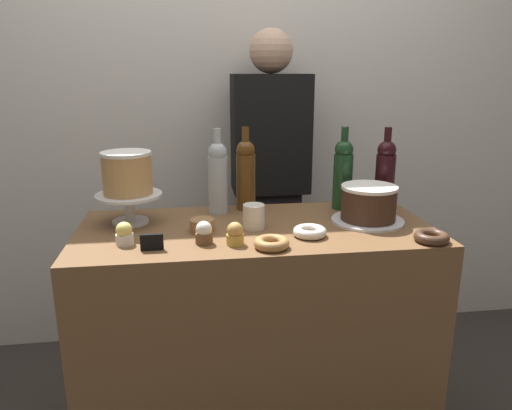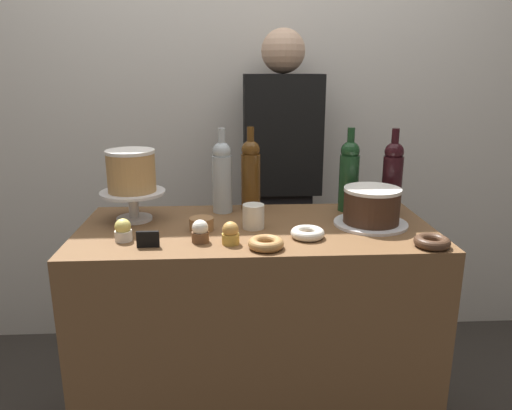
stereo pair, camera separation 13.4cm
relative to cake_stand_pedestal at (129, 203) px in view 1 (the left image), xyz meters
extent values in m
cube|color=silver|center=(0.44, 0.76, 0.34)|extent=(6.00, 0.05, 2.60)
cube|color=brown|center=(0.44, -0.10, -0.52)|extent=(1.25, 0.58, 0.88)
cylinder|color=silver|center=(0.00, 0.00, -0.07)|extent=(0.13, 0.13, 0.01)
cylinder|color=silver|center=(0.00, 0.00, -0.02)|extent=(0.04, 0.04, 0.09)
cylinder|color=silver|center=(0.00, 0.00, 0.03)|extent=(0.24, 0.24, 0.01)
cylinder|color=tan|center=(0.00, 0.00, 0.10)|extent=(0.17, 0.17, 0.14)
cylinder|color=white|center=(0.00, 0.00, 0.18)|extent=(0.18, 0.18, 0.01)
cylinder|color=white|center=(0.85, -0.10, -0.07)|extent=(0.26, 0.26, 0.01)
cylinder|color=#3D2619|center=(0.85, -0.10, -0.01)|extent=(0.20, 0.20, 0.11)
cylinder|color=white|center=(0.85, -0.10, 0.05)|extent=(0.20, 0.20, 0.01)
cylinder|color=#B2BCC1|center=(0.32, 0.09, 0.03)|extent=(0.08, 0.08, 0.22)
sphere|color=#B2BCC1|center=(0.32, 0.09, 0.16)|extent=(0.07, 0.07, 0.07)
cylinder|color=#B2BCC1|center=(0.32, 0.09, 0.21)|extent=(0.03, 0.03, 0.08)
cylinder|color=#193D1E|center=(0.82, 0.08, 0.03)|extent=(0.08, 0.08, 0.22)
sphere|color=#193D1E|center=(0.82, 0.08, 0.16)|extent=(0.07, 0.07, 0.07)
cylinder|color=#193D1E|center=(0.82, 0.08, 0.21)|extent=(0.03, 0.03, 0.08)
cylinder|color=#5B3814|center=(0.44, 0.13, 0.03)|extent=(0.08, 0.08, 0.22)
sphere|color=#5B3814|center=(0.44, 0.13, 0.16)|extent=(0.07, 0.07, 0.07)
cylinder|color=#5B3814|center=(0.44, 0.13, 0.21)|extent=(0.03, 0.03, 0.08)
cylinder|color=black|center=(0.97, 0.05, 0.03)|extent=(0.08, 0.08, 0.22)
sphere|color=black|center=(0.97, 0.05, 0.16)|extent=(0.07, 0.07, 0.07)
cylinder|color=black|center=(0.97, 0.05, 0.21)|extent=(0.03, 0.03, 0.08)
cylinder|color=white|center=(0.01, -0.22, -0.06)|extent=(0.06, 0.06, 0.03)
sphere|color=#EFDB6B|center=(0.01, -0.22, -0.03)|extent=(0.05, 0.05, 0.05)
cylinder|color=brown|center=(0.26, -0.25, -0.06)|extent=(0.06, 0.06, 0.03)
sphere|color=white|center=(0.26, -0.25, -0.03)|extent=(0.05, 0.05, 0.05)
cylinder|color=gold|center=(0.35, -0.27, -0.06)|extent=(0.06, 0.06, 0.03)
sphere|color=#CC9347|center=(0.35, -0.27, -0.03)|extent=(0.05, 0.05, 0.05)
torus|color=#472D1E|center=(0.98, -0.33, -0.06)|extent=(0.11, 0.11, 0.03)
torus|color=silver|center=(0.61, -0.23, -0.06)|extent=(0.11, 0.11, 0.03)
torus|color=#B27F47|center=(0.46, -0.32, -0.06)|extent=(0.11, 0.11, 0.03)
cylinder|color=olive|center=(0.25, -0.13, -0.07)|extent=(0.08, 0.08, 0.01)
cylinder|color=olive|center=(0.25, -0.13, -0.06)|extent=(0.08, 0.08, 0.01)
cylinder|color=olive|center=(0.25, -0.13, -0.05)|extent=(0.08, 0.08, 0.01)
cylinder|color=olive|center=(0.25, -0.13, -0.04)|extent=(0.08, 0.08, 0.01)
cube|color=black|center=(0.10, -0.29, -0.05)|extent=(0.07, 0.01, 0.05)
cylinder|color=silver|center=(0.43, -0.12, -0.03)|extent=(0.08, 0.08, 0.08)
cube|color=black|center=(0.60, 0.55, -0.53)|extent=(0.28, 0.18, 0.85)
cube|color=black|center=(0.60, 0.55, 0.17)|extent=(0.36, 0.22, 0.55)
sphere|color=tan|center=(0.60, 0.55, 0.54)|extent=(0.20, 0.20, 0.20)
camera|label=1|loc=(0.22, -1.71, 0.46)|focal=33.96mm
camera|label=2|loc=(0.35, -1.73, 0.46)|focal=33.96mm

